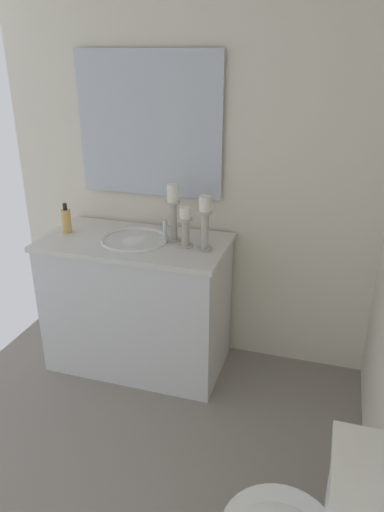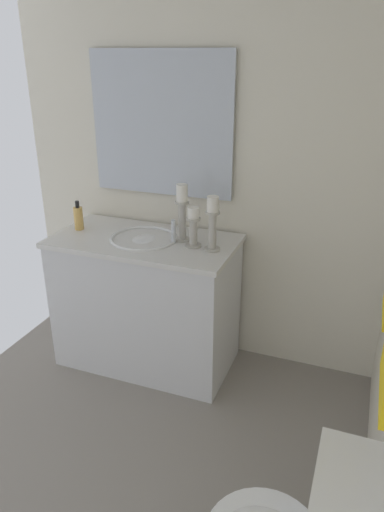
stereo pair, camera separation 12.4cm
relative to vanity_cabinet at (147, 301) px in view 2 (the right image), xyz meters
The scene contains 9 objects.
floor 1.13m from the vanity_cabinet, 12.49° to the left, with size 2.69×2.33×0.02m, color gray.
wall_left 0.90m from the vanity_cabinet, 145.15° to the left, with size 0.04×2.33×2.45m, color silver.
vanity_cabinet is the anchor object (origin of this frame).
sink_basin 0.38m from the vanity_cabinet, 90.00° to the left, with size 0.40×0.40×0.24m.
mirror 1.07m from the vanity_cabinet, behind, with size 0.02×0.89×0.83m, color silver.
candle_holder_tall 0.72m from the vanity_cabinet, 87.41° to the left, with size 0.09×0.09×0.31m.
candle_holder_short 0.62m from the vanity_cabinet, 89.09° to the left, with size 0.09×0.09×0.23m.
candle_holder_mid 0.64m from the vanity_cabinet, 105.31° to the left, with size 0.09×0.09×0.33m.
soap_bottle 0.66m from the vanity_cabinet, 91.01° to the right, with size 0.06×0.06×0.18m.
Camera 2 is at (1.32, 0.97, 1.85)m, focal length 33.51 mm.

